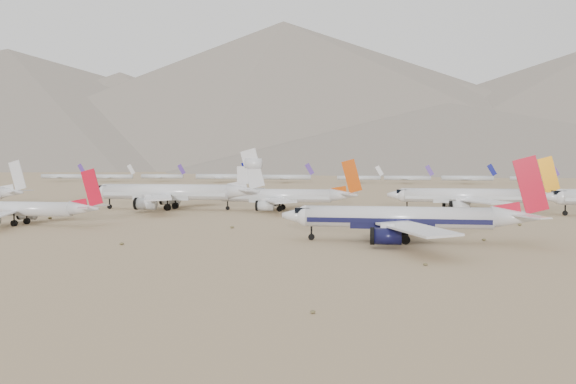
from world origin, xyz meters
name	(u,v)px	position (x,y,z in m)	size (l,w,h in m)	color
ground	(360,239)	(0.00, 0.00, 0.00)	(7000.00, 7000.00, 0.00)	#82664B
main_airliner	(408,218)	(9.47, -2.57, 4.66)	(47.98, 46.87, 16.93)	silver
second_airliner	(23,209)	(-83.23, 12.71, 3.95)	(39.85, 38.95, 14.13)	silver
row2_gold_tail	(470,196)	(32.35, 69.35, 4.92)	(49.47, 48.38, 17.61)	silver
row2_orange_tail	(283,196)	(-26.53, 64.06, 4.70)	(46.93, 45.91, 16.74)	silver
row2_white_trijet	(176,192)	(-62.19, 62.46, 5.86)	(57.13, 55.83, 20.24)	silver
distant_storage_row	(302,177)	(-53.77, 315.18, 4.27)	(469.68, 51.50, 14.28)	silver
mountain_range	(400,106)	(70.18, 1648.01, 190.32)	(7354.00, 3024.00, 470.00)	slate
desert_scrub	(193,254)	(-26.91, -24.06, 0.28)	(219.83, 121.67, 0.63)	brown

